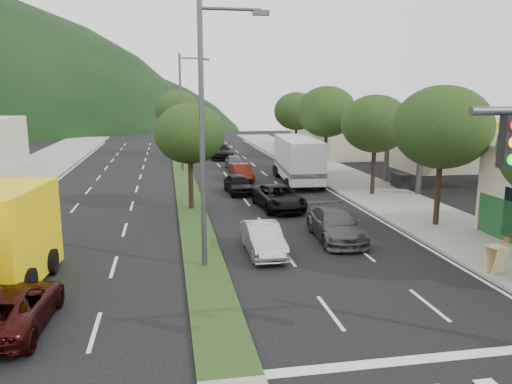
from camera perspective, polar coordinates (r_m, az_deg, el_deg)
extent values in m
plane|color=black|center=(12.48, -2.82, -20.96)|extent=(160.00, 160.00, 0.00)
cube|color=gray|center=(38.65, 10.90, 1.16)|extent=(5.00, 90.00, 0.15)
cube|color=#1F3513|center=(39.08, -8.13, 1.33)|extent=(1.60, 56.00, 0.12)
cube|color=black|center=(11.14, 26.98, 5.14)|extent=(0.35, 0.25, 1.05)
cube|color=silver|center=(38.35, 22.00, 7.89)|extent=(12.00, 8.00, 0.50)
cube|color=#D9C00B|center=(38.37, 21.97, 7.37)|extent=(12.20, 8.20, 0.50)
cylinder|color=#47494C|center=(34.42, 18.22, 3.34)|extent=(0.36, 0.36, 4.60)
cylinder|color=#47494C|center=(38.85, 14.74, 4.36)|extent=(0.36, 0.36, 4.60)
cylinder|color=#47494C|center=(42.83, 24.53, 4.32)|extent=(0.36, 0.36, 4.60)
cube|color=black|center=(36.86, 16.22, 1.19)|extent=(0.80, 1.60, 1.10)
cube|color=black|center=(41.03, 26.29, 1.45)|extent=(0.80, 1.60, 1.10)
cube|color=beige|center=(58.47, 10.76, 6.98)|extent=(10.00, 16.00, 5.20)
cylinder|color=black|center=(26.53, 20.09, 0.51)|extent=(0.28, 0.28, 3.81)
ellipsoid|color=black|center=(26.19, 20.53, 6.96)|extent=(4.80, 4.80, 4.08)
cylinder|color=black|center=(33.60, 13.26, 2.81)|extent=(0.28, 0.28, 3.58)
ellipsoid|color=black|center=(33.33, 13.48, 7.60)|extent=(4.40, 4.40, 3.74)
cylinder|color=black|center=(42.87, 7.98, 4.96)|extent=(0.28, 0.28, 3.92)
ellipsoid|color=black|center=(42.65, 8.09, 9.08)|extent=(5.00, 5.00, 4.25)
cylinder|color=black|center=(52.43, 4.58, 6.02)|extent=(0.28, 0.28, 3.70)
ellipsoid|color=black|center=(52.25, 4.63, 9.19)|extent=(4.60, 4.60, 3.91)
cylinder|color=black|center=(28.93, -7.46, 1.42)|extent=(0.28, 0.28, 3.36)
ellipsoid|color=black|center=(28.61, -7.60, 6.64)|extent=(4.00, 4.00, 3.40)
cylinder|color=black|center=(54.71, -8.84, 6.16)|extent=(0.28, 0.28, 3.81)
ellipsoid|color=black|center=(54.54, -8.93, 9.30)|extent=(4.80, 4.80, 4.08)
cylinder|color=#47494C|center=(18.61, -6.17, 6.04)|extent=(0.20, 0.20, 10.00)
cylinder|color=#47494C|center=(18.89, -2.93, 20.16)|extent=(2.20, 0.12, 0.12)
cube|color=#47494C|center=(19.04, 0.57, 19.79)|extent=(0.60, 0.25, 0.18)
cylinder|color=#47494C|center=(43.55, -8.57, 8.86)|extent=(0.20, 0.20, 10.00)
cylinder|color=#47494C|center=(43.67, -7.26, 14.94)|extent=(2.20, 0.12, 0.12)
cube|color=#47494C|center=(43.73, -5.77, 14.83)|extent=(0.60, 0.25, 0.18)
imported|color=#A9ACB1|center=(21.03, 0.82, -5.39)|extent=(1.41, 3.96, 1.30)
imported|color=black|center=(16.21, -26.09, -11.80)|extent=(2.31, 4.62, 1.26)
imported|color=black|center=(33.78, -2.04, 0.92)|extent=(1.79, 3.92, 1.30)
imported|color=#434347|center=(23.38, 9.10, -3.69)|extent=(2.25, 4.98, 1.42)
imported|color=#49120C|center=(38.79, -1.68, 2.24)|extent=(1.53, 3.94, 1.28)
imported|color=black|center=(29.24, 2.61, -0.61)|extent=(2.67, 5.11, 1.38)
imported|color=#56575C|center=(44.92, -2.46, 3.44)|extent=(1.49, 3.70, 1.26)
imported|color=black|center=(52.37, -4.16, 4.67)|extent=(2.54, 5.46, 1.54)
cube|color=yellow|center=(19.56, -26.86, -4.37)|extent=(2.99, 4.75, 3.30)
cylinder|color=black|center=(18.45, -24.44, -9.39)|extent=(0.44, 0.99, 0.96)
cylinder|color=black|center=(20.31, -22.28, -7.36)|extent=(0.44, 0.99, 0.96)
cube|color=silver|center=(37.95, 4.80, 3.94)|extent=(3.20, 8.99, 2.94)
cube|color=#5C5C60|center=(38.05, 4.78, 2.84)|extent=(3.26, 9.00, 0.34)
cylinder|color=black|center=(41.42, 2.25, 2.52)|extent=(0.42, 0.91, 0.88)
cylinder|color=black|center=(41.81, 5.59, 2.56)|extent=(0.42, 0.91, 0.88)
cylinder|color=black|center=(40.38, 2.45, 2.30)|extent=(0.42, 0.91, 0.88)
cylinder|color=black|center=(40.78, 5.86, 2.34)|extent=(0.42, 0.91, 0.88)
cylinder|color=black|center=(34.88, 3.68, 0.88)|extent=(0.42, 0.91, 0.88)
cylinder|color=black|center=(35.34, 7.61, 0.94)|extent=(0.42, 0.91, 0.88)
cube|color=#CFBA7D|center=(20.37, 26.23, -7.09)|extent=(0.66, 0.38, 1.01)
cube|color=#CFBA7D|center=(20.65, 25.29, -6.77)|extent=(0.66, 0.38, 1.01)
cube|color=#CFBA7D|center=(20.37, 25.87, -5.63)|extent=(0.71, 0.61, 0.04)
cube|color=#FC390E|center=(20.23, 26.70, -4.89)|extent=(0.23, 0.07, 0.16)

